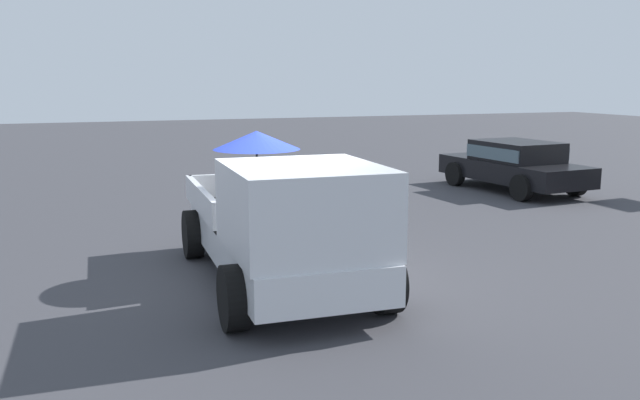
{
  "coord_description": "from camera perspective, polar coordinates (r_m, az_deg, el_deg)",
  "views": [
    {
      "loc": [
        9.23,
        -2.76,
        2.96
      ],
      "look_at": [
        -0.4,
        0.84,
        1.1
      ],
      "focal_mm": 37.85,
      "sensor_mm": 36.0,
      "label": 1
    }
  ],
  "objects": [
    {
      "name": "pickup_truck_main",
      "position": [
        9.4,
        -3.08,
        -1.96
      ],
      "size": [
        5.12,
        2.4,
        2.18
      ],
      "rotation": [
        0.0,
        0.0,
        -0.04
      ],
      "color": "black",
      "rests_on": "ground"
    },
    {
      "name": "parked_sedan_near",
      "position": [
        18.64,
        16.11,
        3.01
      ],
      "size": [
        4.42,
        2.24,
        1.33
      ],
      "rotation": [
        0.0,
        0.0,
        3.22
      ],
      "color": "black",
      "rests_on": "ground"
    },
    {
      "name": "ground_plane",
      "position": [
        10.08,
        -3.68,
        -6.85
      ],
      "size": [
        80.0,
        80.0,
        0.0
      ],
      "primitive_type": "plane",
      "color": "#38383D"
    }
  ]
}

